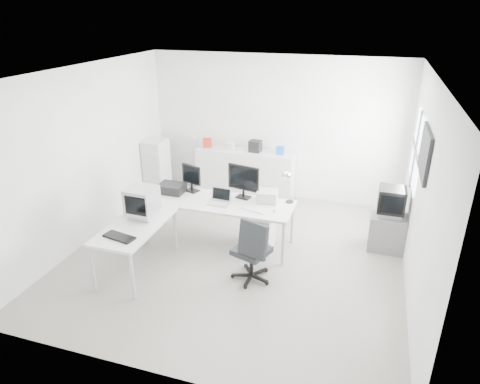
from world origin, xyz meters
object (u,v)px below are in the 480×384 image
(tv_cabinet, at_px, (387,232))
(filing_cabinet, at_px, (157,168))
(lcd_monitor_large, at_px, (243,182))
(crt_tv, at_px, (391,202))
(laser_printer, at_px, (267,196))
(side_desk, at_px, (137,247))
(drawer_pedestal, at_px, (261,231))
(crt_monitor, at_px, (142,204))
(lcd_monitor_small, at_px, (191,178))
(sideboard, at_px, (245,174))
(inkjet_printer, at_px, (172,188))
(office_chair, at_px, (252,248))
(main_desk, at_px, (218,222))
(laptop, at_px, (218,197))

(tv_cabinet, distance_m, filing_cabinet, 4.60)
(lcd_monitor_large, relative_size, crt_tv, 1.12)
(laser_printer, bearing_deg, lcd_monitor_large, 169.55)
(side_desk, relative_size, laser_printer, 4.42)
(drawer_pedestal, distance_m, laser_printer, 0.57)
(laser_printer, distance_m, crt_monitor, 1.93)
(lcd_monitor_small, distance_m, sideboard, 1.81)
(drawer_pedestal, xyz_separation_m, tv_cabinet, (1.92, 0.57, -0.00))
(drawer_pedestal, height_order, lcd_monitor_large, lcd_monitor_large)
(inkjet_printer, bearing_deg, filing_cabinet, 126.69)
(side_desk, relative_size, inkjet_printer, 3.36)
(crt_monitor, relative_size, crt_tv, 0.85)
(office_chair, relative_size, tv_cabinet, 1.69)
(lcd_monitor_large, bearing_deg, side_desk, -119.85)
(side_desk, bearing_deg, inkjet_printer, 90.00)
(side_desk, height_order, tv_cabinet, side_desk)
(main_desk, bearing_deg, sideboard, 93.81)
(crt_monitor, bearing_deg, filing_cabinet, 115.87)
(laser_printer, distance_m, filing_cabinet, 2.94)
(drawer_pedestal, height_order, tv_cabinet, drawer_pedestal)
(side_desk, relative_size, crt_tv, 2.80)
(main_desk, distance_m, laptop, 0.50)
(lcd_monitor_large, xyz_separation_m, crt_tv, (2.27, 0.37, -0.21))
(side_desk, bearing_deg, lcd_monitor_large, 48.37)
(laser_printer, relative_size, crt_tv, 0.63)
(side_desk, relative_size, lcd_monitor_small, 2.98)
(side_desk, distance_m, office_chair, 1.68)
(side_desk, relative_size, drawer_pedestal, 2.33)
(office_chair, bearing_deg, main_desk, 153.95)
(crt_tv, height_order, sideboard, crt_tv)
(crt_monitor, height_order, crt_tv, crt_monitor)
(laser_printer, distance_m, tv_cabinet, 1.99)
(crt_tv, bearing_deg, laser_printer, -167.86)
(laser_printer, bearing_deg, lcd_monitor_small, 172.52)
(drawer_pedestal, xyz_separation_m, sideboard, (-0.83, 1.89, 0.19))
(sideboard, bearing_deg, drawer_pedestal, -66.34)
(crt_monitor, bearing_deg, lcd_monitor_small, 77.07)
(crt_monitor, relative_size, sideboard, 0.22)
(side_desk, bearing_deg, laptop, 48.01)
(tv_cabinet, distance_m, crt_tv, 0.52)
(crt_monitor, relative_size, filing_cabinet, 0.37)
(lcd_monitor_small, xyz_separation_m, lcd_monitor_large, (0.90, 0.00, 0.05))
(laptop, bearing_deg, office_chair, -40.10)
(side_desk, xyz_separation_m, sideboard, (0.72, 3.04, 0.11))
(side_desk, relative_size, sideboard, 0.72)
(sideboard, bearing_deg, lcd_monitor_large, -74.19)
(sideboard, xyz_separation_m, filing_cabinet, (-1.75, -0.43, 0.09))
(inkjet_printer, height_order, crt_monitor, crt_monitor)
(lcd_monitor_small, bearing_deg, sideboard, 95.31)
(laser_printer, bearing_deg, office_chair, -93.51)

